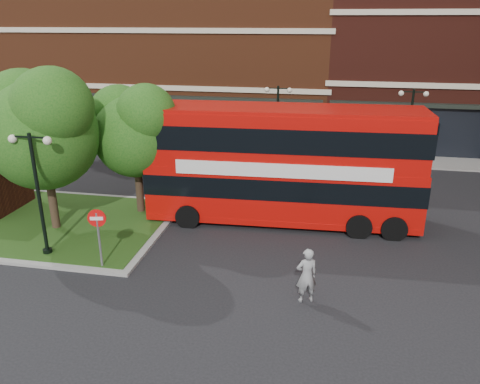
% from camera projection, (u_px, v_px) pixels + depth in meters
% --- Properties ---
extents(ground, '(120.00, 120.00, 0.00)m').
position_uv_depth(ground, '(179.00, 271.00, 17.54)').
color(ground, black).
rests_on(ground, ground).
extents(pavement_far, '(44.00, 3.00, 0.12)m').
position_uv_depth(pavement_far, '(251.00, 153.00, 32.71)').
color(pavement_far, slate).
rests_on(pavement_far, ground).
extents(terrace_far_left, '(26.00, 12.00, 14.00)m').
position_uv_depth(terrace_far_left, '(171.00, 43.00, 38.60)').
color(terrace_far_left, '#612D17').
rests_on(terrace_far_left, ground).
extents(terrace_far_right, '(18.00, 12.00, 16.00)m').
position_uv_depth(terrace_far_right, '(456.00, 31.00, 34.41)').
color(terrace_far_right, '#471911').
rests_on(terrace_far_right, ground).
extents(traffic_island, '(12.60, 7.60, 0.15)m').
position_uv_depth(traffic_island, '(33.00, 221.00, 21.67)').
color(traffic_island, gray).
rests_on(traffic_island, ground).
extents(tree_island_west, '(5.40, 4.71, 7.21)m').
position_uv_depth(tree_island_west, '(40.00, 124.00, 19.39)').
color(tree_island_west, '#2D2116').
rests_on(tree_island_west, ground).
extents(tree_island_east, '(4.46, 3.90, 6.29)m').
position_uv_depth(tree_island_east, '(133.00, 127.00, 21.34)').
color(tree_island_east, '#2D2116').
rests_on(tree_island_east, ground).
extents(lamp_island, '(1.72, 0.36, 5.00)m').
position_uv_depth(lamp_island, '(38.00, 189.00, 17.69)').
color(lamp_island, black).
rests_on(lamp_island, ground).
extents(lamp_far_left, '(1.72, 0.36, 5.00)m').
position_uv_depth(lamp_far_left, '(277.00, 121.00, 29.55)').
color(lamp_far_left, black).
rests_on(lamp_far_left, ground).
extents(lamp_far_right, '(1.72, 0.36, 5.00)m').
position_uv_depth(lamp_far_right, '(409.00, 126.00, 28.16)').
color(lamp_far_right, black).
rests_on(lamp_far_right, ground).
extents(bus, '(12.29, 3.29, 4.65)m').
position_uv_depth(bus, '(283.00, 158.00, 20.92)').
color(bus, '#B50B07').
rests_on(bus, ground).
extents(woman, '(0.83, 0.69, 1.94)m').
position_uv_depth(woman, '(307.00, 275.00, 15.35)').
color(woman, gray).
rests_on(woman, ground).
extents(car_silver, '(3.76, 1.67, 1.26)m').
position_uv_depth(car_silver, '(261.00, 153.00, 30.50)').
color(car_silver, '#ADAFB5').
rests_on(car_silver, ground).
extents(car_white, '(4.64, 1.97, 1.49)m').
position_uv_depth(car_white, '(296.00, 154.00, 30.06)').
color(car_white, white).
rests_on(car_white, ground).
extents(no_entry_sign, '(0.67, 0.18, 2.44)m').
position_uv_depth(no_entry_sign, '(98.00, 227.00, 17.07)').
color(no_entry_sign, slate).
rests_on(no_entry_sign, ground).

